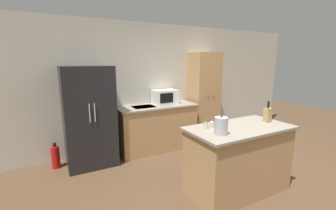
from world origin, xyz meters
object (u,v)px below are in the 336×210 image
Objects in this scene: spice_bottle_tall_dark at (216,124)px; spice_bottle_short_red at (212,125)px; refrigerator at (89,116)px; knife_block at (268,115)px; kettle at (221,126)px; pantry_cabinet at (204,97)px; microwave at (165,97)px; fire_extinguisher at (56,157)px; spice_bottle_amber_oil at (206,125)px.

spice_bottle_tall_dark reaches higher than spice_bottle_short_red.
refrigerator is 2.93m from knife_block.
spice_bottle_tall_dark is 0.46× the size of kettle.
kettle is at bearing -122.53° from pantry_cabinet.
microwave reaches higher than fire_extinguisher.
spice_bottle_amber_oil is (-1.38, -1.87, -0.00)m from pantry_cabinet.
pantry_cabinet is 22.45× the size of spice_bottle_short_red.
spice_bottle_short_red is at bearing 166.67° from spice_bottle_tall_dark.
knife_block is 1.02m from spice_bottle_amber_oil.
spice_bottle_short_red is 0.10m from spice_bottle_amber_oil.
fire_extinguisher is (-1.96, 1.86, -0.80)m from spice_bottle_tall_dark.
kettle is at bearing -173.58° from knife_block.
microwave is at bearing 80.23° from kettle.
pantry_cabinet is 4.41× the size of fire_extinguisher.
spice_bottle_short_red is at bearing 73.58° from kettle.
fire_extinguisher is at bearing -178.14° from microwave.
pantry_cabinet is at bearing 2.50° from refrigerator.
spice_bottle_short_red is at bearing -53.31° from refrigerator.
spice_bottle_short_red is 0.37× the size of kettle.
pantry_cabinet reaches higher than spice_bottle_amber_oil.
fire_extinguisher is at bearing 144.34° from knife_block.
knife_block is at bearing 6.42° from kettle.
spice_bottle_amber_oil reaches higher than spice_bottle_tall_dark.
refrigerator is 2.37m from kettle.
pantry_cabinet is 2.32m from spice_bottle_amber_oil.
pantry_cabinet is at bearing 55.49° from spice_bottle_short_red.
refrigerator is at bearing -177.50° from pantry_cabinet.
microwave is 1.96m from spice_bottle_amber_oil.
spice_bottle_tall_dark is at bearing -5.35° from spice_bottle_amber_oil.
spice_bottle_short_red is at bearing -98.80° from microwave.
spice_bottle_tall_dark is 1.23× the size of spice_bottle_short_red.
pantry_cabinet is 18.18× the size of spice_bottle_tall_dark.
refrigerator reaches higher than kettle.
spice_bottle_short_red is (-0.91, 0.16, -0.07)m from knife_block.
microwave reaches higher than spice_bottle_short_red.
refrigerator is 3.83× the size of fire_extinguisher.
pantry_cabinet reaches higher than spice_bottle_short_red.
microwave reaches higher than kettle.
spice_bottle_short_red is (-1.28, -1.87, -0.02)m from pantry_cabinet.
fire_extinguisher is at bearing 134.16° from spice_bottle_amber_oil.
kettle is at bearing -49.47° from fire_extinguisher.
spice_bottle_short_red is (-0.07, 0.02, -0.01)m from spice_bottle_tall_dark.
pantry_cabinet is 2.06m from knife_block.
pantry_cabinet is at bearing 53.55° from spice_bottle_amber_oil.
spice_bottle_amber_oil is 0.26× the size of fire_extinguisher.
spice_bottle_amber_oil is (1.21, -1.75, 0.13)m from refrigerator.
microwave is 1.09× the size of fire_extinguisher.
spice_bottle_short_red is 0.29m from kettle.
kettle is 2.91m from fire_extinguisher.
pantry_cabinet is at bearing 57.13° from spice_bottle_tall_dark.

